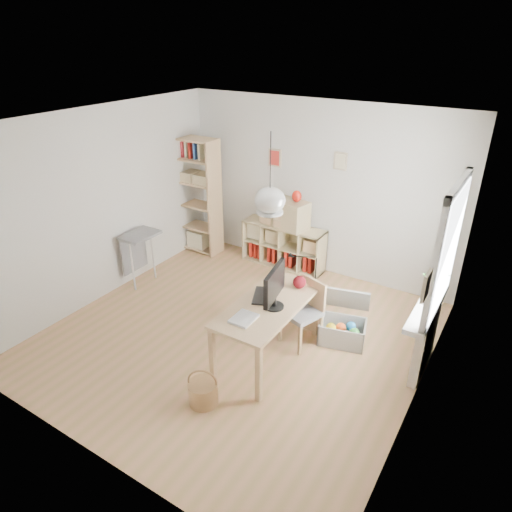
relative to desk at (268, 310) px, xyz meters
The scene contains 20 objects.
ground 0.87m from the desk, 164.74° to the left, with size 4.50×4.50×0.00m, color tan.
room_shell 1.34m from the desk, 164.74° to the left, with size 4.50×4.50×4.50m.
window_unit 2.04m from the desk, 24.12° to the left, with size 0.07×1.16×1.46m.
radiator 1.82m from the desk, 24.58° to the left, with size 0.10×0.80×0.80m, color white.
windowsill 1.77m from the desk, 25.25° to the left, with size 0.22×1.20×0.06m, color white.
desk is the anchor object (origin of this frame).
cube_shelf 2.48m from the desk, 114.61° to the left, with size 1.40×0.38×0.72m.
tall_bookshelf 3.27m from the desk, 142.99° to the left, with size 0.80×0.38×2.00m.
side_table 2.64m from the desk, 169.06° to the left, with size 0.40×0.55×0.85m.
chair 0.58m from the desk, 65.83° to the left, with size 0.53×0.53×0.85m.
wicker_basket 1.17m from the desk, 100.09° to the right, with size 0.31×0.31×0.44m.
storage_chest 1.13m from the desk, 51.11° to the left, with size 0.71×0.76×0.60m.
monitor 0.38m from the desk, 19.59° to the right, with size 0.23×0.57×0.50m.
keyboard 0.21m from the desk, 153.45° to the left, with size 0.15×0.40×0.02m, color black.
task_lamp 0.72m from the desk, 81.67° to the left, with size 0.36×0.13×0.39m.
yarn_ball 0.55m from the desk, 74.47° to the left, with size 0.16×0.16×0.16m, color #4E0A0F.
paper_tray 0.44m from the desk, 98.21° to the right, with size 0.23×0.29×0.03m, color white.
drawer_chest 2.42m from the desk, 114.39° to the left, with size 0.78×0.36×0.45m, color #D5BE8C.
red_vase 2.41m from the desk, 109.86° to the left, with size 0.15×0.15×0.18m, color maroon.
potted_plant 1.93m from the desk, 34.05° to the left, with size 0.30×0.26×0.33m, color #36742B.
Camera 1 is at (2.78, -4.00, 3.58)m, focal length 32.00 mm.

